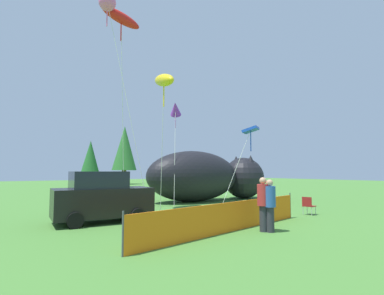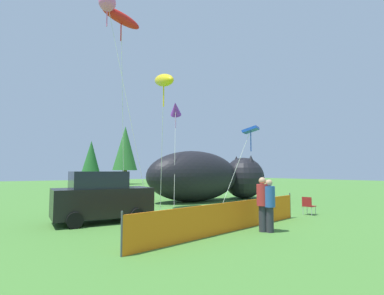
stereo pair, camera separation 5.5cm
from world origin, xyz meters
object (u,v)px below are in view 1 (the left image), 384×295
kite_yellow_hero (164,81)px  kite_red_lizard (121,19)px  inflatable_cat (207,178)px  spectator_in_grey_shirt (263,202)px  kite_pink_octopus (108,3)px  parked_car (102,197)px  folding_chair (308,204)px  kite_purple_delta (175,109)px  spectator_in_green_shirt (270,203)px  kite_blue_box (250,131)px

kite_yellow_hero → kite_red_lizard: bearing=109.7°
inflatable_cat → spectator_in_grey_shirt: size_ratio=5.14×
kite_pink_octopus → parked_car: bearing=-110.1°
kite_yellow_hero → kite_pink_octopus: (-2.01, 2.48, 4.41)m
folding_chair → inflatable_cat: size_ratio=0.09×
folding_chair → kite_purple_delta: size_ratio=0.12×
spectator_in_green_shirt → kite_red_lizard: kite_red_lizard is taller
spectator_in_green_shirt → kite_purple_delta: bearing=76.6°
kite_yellow_hero → spectator_in_green_shirt: bearing=-79.3°
folding_chair → inflatable_cat: 8.13m
folding_chair → spectator_in_green_shirt: 4.93m
spectator_in_green_shirt → kite_blue_box: kite_blue_box is taller
kite_blue_box → kite_red_lizard: 9.78m
inflatable_cat → kite_yellow_hero: kite_yellow_hero is taller
kite_yellow_hero → kite_pink_octopus: size_ratio=0.63×
kite_blue_box → kite_red_lizard: size_ratio=0.43×
kite_blue_box → kite_pink_octopus: 10.60m
folding_chair → spectator_in_grey_shirt: size_ratio=0.46×
kite_red_lizard → kite_purple_delta: bearing=16.8°
inflatable_cat → folding_chair: bearing=-87.9°
spectator_in_grey_shirt → kite_red_lizard: kite_red_lizard is taller
folding_chair → inflatable_cat: (0.21, 8.05, 1.09)m
folding_chair → kite_red_lizard: kite_red_lizard is taller
spectator_in_grey_shirt → kite_pink_octopus: (-2.94, 7.77, 9.85)m
folding_chair → spectator_in_green_shirt: spectator_in_green_shirt is taller
kite_red_lizard → spectator_in_grey_shirt: bearing=-76.5°
spectator_in_green_shirt → kite_pink_octopus: 13.06m
spectator_in_green_shirt → kite_yellow_hero: 7.83m
inflatable_cat → kite_yellow_hero: 8.70m
kite_yellow_hero → kite_pink_octopus: bearing=129.1°
spectator_in_grey_shirt → kite_yellow_hero: kite_yellow_hero is taller
inflatable_cat → kite_blue_box: bearing=-83.0°
folding_chair → kite_blue_box: 5.71m
inflatable_cat → kite_red_lizard: size_ratio=0.86×
folding_chair → kite_pink_octopus: kite_pink_octopus is taller
inflatable_cat → kite_blue_box: (0.23, -3.99, 2.90)m
spectator_in_green_shirt → kite_purple_delta: (2.33, 9.78, 5.22)m
parked_car → kite_pink_octopus: size_ratio=0.35×
spectator_in_grey_shirt → spectator_in_green_shirt: bearing=-60.9°
kite_pink_octopus → spectator_in_grey_shirt: bearing=-69.3°
folding_chair → kite_red_lizard: bearing=126.6°
kite_red_lizard → kite_pink_octopus: (-0.96, -0.47, 0.35)m
parked_car → spectator_in_grey_shirt: 6.42m
spectator_in_grey_shirt → kite_pink_octopus: size_ratio=0.16×
inflatable_cat → kite_blue_box: kite_blue_box is taller
inflatable_cat → spectator_in_green_shirt: (-4.85, -9.65, -0.61)m
kite_blue_box → kite_yellow_hero: kite_yellow_hero is taller
folding_chair → spectator_in_green_shirt: (-4.64, -1.60, 0.49)m
inflatable_cat → kite_purple_delta: bearing=-179.3°
folding_chair → spectator_in_grey_shirt: bearing=-171.5°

